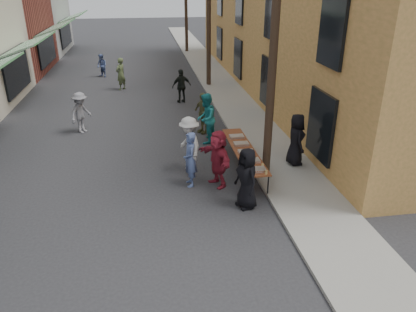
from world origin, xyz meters
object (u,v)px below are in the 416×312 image
object	(u,v)px
utility_pole_mid	(209,6)
guest_front_c	(206,119)
server	(296,139)
serving_table	(244,150)
guest_front_a	(247,178)
catering_tray_sausage	(257,170)
utility_pole_near	(274,34)

from	to	relation	value
utility_pole_mid	guest_front_c	size ratio (longest dim) A/B	4.59
server	utility_pole_mid	bearing A→B (deg)	5.64
serving_table	server	world-z (taller)	server
guest_front_a	guest_front_c	distance (m)	5.02
serving_table	guest_front_a	xyz separation A→B (m)	(-0.49, -2.33, 0.17)
serving_table	catering_tray_sausage	xyz separation A→B (m)	(0.00, -1.65, 0.08)
serving_table	guest_front_a	bearing A→B (deg)	-101.81
utility_pole_mid	guest_front_c	bearing A→B (deg)	-99.71
server	guest_front_c	bearing A→B (deg)	45.00
catering_tray_sausage	guest_front_c	world-z (taller)	guest_front_c
utility_pole_near	guest_front_c	bearing A→B (deg)	116.00
serving_table	server	size ratio (longest dim) A/B	2.25
utility_pole_mid	catering_tray_sausage	world-z (taller)	utility_pole_mid
utility_pole_mid	catering_tray_sausage	distance (m)	13.73
utility_pole_near	guest_front_c	world-z (taller)	utility_pole_near
guest_front_c	server	size ratio (longest dim) A/B	1.11
guest_front_c	serving_table	bearing A→B (deg)	40.16
utility_pole_near	serving_table	distance (m)	3.87
utility_pole_near	catering_tray_sausage	distance (m)	3.96
server	serving_table	bearing A→B (deg)	90.50
utility_pole_mid	serving_table	world-z (taller)	utility_pole_mid
catering_tray_sausage	guest_front_a	world-z (taller)	guest_front_a
guest_front_a	server	world-z (taller)	server
catering_tray_sausage	serving_table	bearing A→B (deg)	90.00
utility_pole_near	utility_pole_mid	size ratio (longest dim) A/B	1.00
utility_pole_near	guest_front_c	distance (m)	4.94
catering_tray_sausage	server	size ratio (longest dim) A/B	0.28
catering_tray_sausage	guest_front_c	xyz separation A→B (m)	(-0.87, 4.32, 0.19)
utility_pole_near	catering_tray_sausage	size ratio (longest dim) A/B	18.00
utility_pole_mid	guest_front_c	distance (m)	9.67
utility_pole_near	catering_tray_sausage	xyz separation A→B (m)	(-0.65, -1.21, -3.71)
guest_front_a	server	size ratio (longest dim) A/B	1.00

